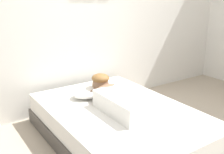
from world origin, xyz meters
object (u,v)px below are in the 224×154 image
Objects in this scene: cell_phone at (123,106)px; person_lying at (119,97)px; bed at (120,125)px; pillow at (93,91)px; coffee_cup at (110,91)px.

person_lying is at bearing 152.52° from cell_phone.
cell_phone is (0.06, 0.03, 0.19)m from bed.
person_lying is (0.02, 0.05, 0.29)m from bed.
pillow is 3.71× the size of cell_phone.
coffee_cup reaches higher than cell_phone.
person_lying is at bearing -110.58° from coffee_cup.
bed is 0.29m from person_lying.
pillow is 0.43m from person_lying.
bed is 0.50m from coffee_cup.
bed is 2.11× the size of person_lying.
coffee_cup is (0.20, -0.05, -0.02)m from pillow.
bed is 3.73× the size of pillow.
person_lying reaches higher than coffee_cup.
pillow is at bearing 95.01° from bed.
coffee_cup reaches higher than bed.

